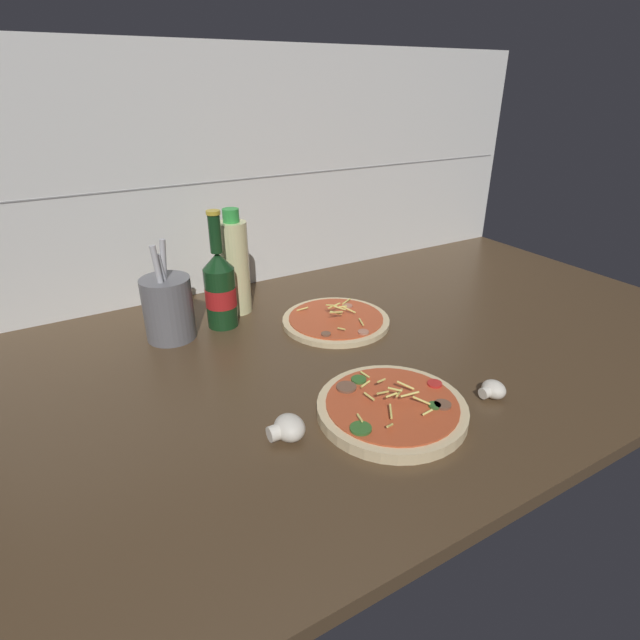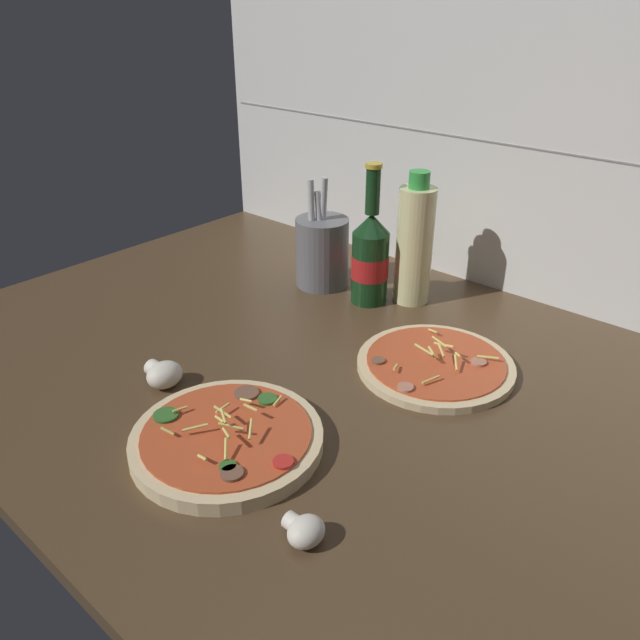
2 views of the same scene
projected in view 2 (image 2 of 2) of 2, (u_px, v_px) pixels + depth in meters
counter_slab at (392, 414)px, 87.90cm from camera, size 160.00×90.00×2.50cm
tile_backsplash at (560, 152)px, 104.51cm from camera, size 160.00×1.13×60.00cm
pizza_near at (227, 439)px, 79.32cm from camera, size 24.59×24.59×5.47cm
pizza_far at (435, 364)px, 95.67cm from camera, size 24.06×24.06×4.56cm
beer_bottle at (370, 256)px, 112.76cm from camera, size 6.80×6.80×25.78cm
oil_bottle at (415, 244)px, 112.00cm from camera, size 6.63×6.63×24.33cm
mushroom_left at (305, 530)px, 65.38cm from camera, size 4.59×4.37×3.06cm
mushroom_right at (163, 374)px, 91.15cm from camera, size 5.74×5.47×3.83cm
utensil_crock at (322, 251)px, 120.33cm from camera, size 10.23×10.23×21.49cm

